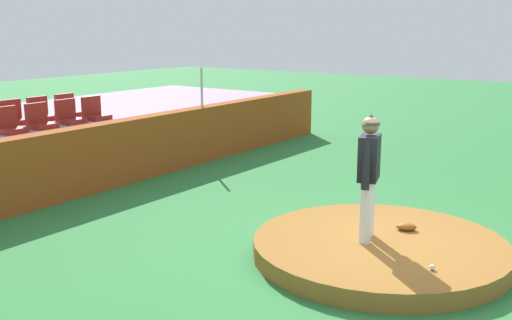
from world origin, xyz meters
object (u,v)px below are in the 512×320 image
object	(u,v)px
stadium_chair_0	(9,125)
stadium_chair_1	(40,120)
stadium_chair_3	(95,112)
pitcher	(369,168)
baseball	(432,267)
stadium_chair_2	(69,116)
fielding_glove	(406,227)
stadium_chair_6	(41,113)
stadium_chair_5	(14,116)
stadium_chair_7	(68,109)

from	to	relation	value
stadium_chair_0	stadium_chair_1	world-z (taller)	same
stadium_chair_0	stadium_chair_3	xyz separation A→B (m)	(2.09, -0.00, 0.00)
pitcher	baseball	size ratio (longest dim) A/B	24.39
stadium_chair_0	stadium_chair_2	size ratio (longest dim) A/B	1.00
fielding_glove	stadium_chair_6	distance (m)	8.35
baseball	stadium_chair_3	bearing A→B (deg)	78.38
baseball	stadium_chair_3	xyz separation A→B (m)	(1.69, 8.20, 1.11)
stadium_chair_5	stadium_chair_7	distance (m)	1.38
pitcher	stadium_chair_2	xyz separation A→B (m)	(0.43, 7.05, 0.10)
pitcher	fielding_glove	distance (m)	1.25
fielding_glove	stadium_chair_6	size ratio (longest dim) A/B	0.60
pitcher	stadium_chair_1	distance (m)	7.02
stadium_chair_1	stadium_chair_2	size ratio (longest dim) A/B	1.00
stadium_chair_0	pitcher	bearing A→B (deg)	98.12
fielding_glove	stadium_chair_7	distance (m)	8.35
fielding_glove	stadium_chair_5	world-z (taller)	stadium_chair_5
stadium_chair_2	stadium_chair_5	distance (m)	1.13
stadium_chair_1	stadium_chair_3	xyz separation A→B (m)	(1.41, 0.01, 0.00)
stadium_chair_3	stadium_chair_5	size ratio (longest dim) A/B	1.00
pitcher	stadium_chair_0	size ratio (longest dim) A/B	3.61
pitcher	baseball	world-z (taller)	pitcher
pitcher	baseball	xyz separation A→B (m)	(-0.59, -1.18, -1.01)
pitcher	stadium_chair_2	distance (m)	7.07
baseball	stadium_chair_0	world-z (taller)	stadium_chair_0
pitcher	fielding_glove	xyz separation A→B (m)	(0.69, -0.33, -0.99)
baseball	stadium_chair_6	world-z (taller)	stadium_chair_6
fielding_glove	stadium_chair_7	xyz separation A→B (m)	(0.41, 8.27, 1.09)
fielding_glove	stadium_chair_1	world-z (taller)	stadium_chair_1
stadium_chair_1	stadium_chair_3	size ratio (longest dim) A/B	1.00
fielding_glove	pitcher	bearing A→B (deg)	42.10
stadium_chair_0	stadium_chair_1	xyz separation A→B (m)	(0.69, -0.01, 0.00)
stadium_chair_1	stadium_chair_3	distance (m)	1.41
baseball	stadium_chair_7	size ratio (longest dim) A/B	0.15
stadium_chair_2	stadium_chair_5	bearing A→B (deg)	-51.08
stadium_chair_6	stadium_chair_7	distance (m)	0.72
stadium_chair_6	baseball	bearing A→B (deg)	83.90
pitcher	stadium_chair_6	world-z (taller)	pitcher
fielding_glove	baseball	bearing A→B (deg)	101.53
pitcher	stadium_chair_2	size ratio (longest dim) A/B	3.61
stadium_chair_3	baseball	bearing A→B (deg)	78.38
stadium_chair_0	stadium_chair_3	world-z (taller)	same
fielding_glove	stadium_chair_7	world-z (taller)	stadium_chair_7
stadium_chair_7	fielding_glove	bearing A→B (deg)	87.17
stadium_chair_6	pitcher	bearing A→B (deg)	87.26
stadium_chair_6	stadium_chair_0	bearing A→B (deg)	33.56
pitcher	stadium_chair_3	size ratio (longest dim) A/B	3.61
stadium_chair_0	stadium_chair_5	distance (m)	1.16
pitcher	stadium_chair_6	size ratio (longest dim) A/B	3.61
stadium_chair_0	stadium_chair_7	xyz separation A→B (m)	(2.10, 0.91, 0.00)
stadium_chair_3	pitcher	bearing A→B (deg)	81.16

